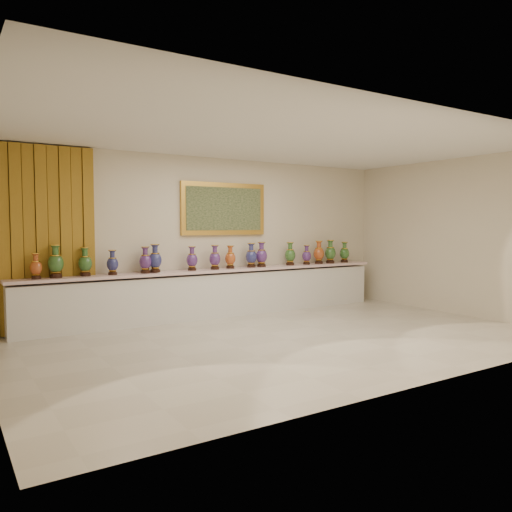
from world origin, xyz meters
The scene contains 20 objects.
ground centered at (0.00, 0.00, 0.00)m, with size 8.00×8.00×0.00m, color beige.
room centered at (-2.50, 2.44, 1.59)m, with size 8.00×8.00×8.00m.
counter centered at (0.00, 2.27, 0.44)m, with size 7.28×0.48×0.90m.
vase_0 centered at (-3.16, 2.23, 1.08)m, with size 0.23×0.23×0.40m.
vase_1 centered at (-2.87, 2.25, 1.13)m, with size 0.30×0.30×0.52m.
vase_2 centered at (-2.41, 2.28, 1.11)m, with size 0.25×0.25×0.47m.
vase_3 centered at (-1.98, 2.25, 1.09)m, with size 0.24×0.24×0.41m.
vase_4 centered at (-1.42, 2.22, 1.10)m, with size 0.23×0.23×0.46m.
vase_5 centered at (-1.24, 2.23, 1.12)m, with size 0.27×0.27×0.49m.
vase_6 centered at (-0.53, 2.25, 1.10)m, with size 0.22×0.22×0.44m.
vase_7 centered at (-0.08, 2.22, 1.10)m, with size 0.27×0.27×0.45m.
vase_8 centered at (0.27, 2.25, 1.10)m, with size 0.25×0.25×0.44m.
vase_9 centered at (0.74, 2.25, 1.11)m, with size 0.24×0.24×0.47m.
vase_10 centered at (0.97, 2.24, 1.12)m, with size 0.29×0.29×0.49m.
vase_11 centered at (1.68, 2.25, 1.11)m, with size 0.24×0.24×0.47m.
vase_12 centered at (2.09, 2.22, 1.08)m, with size 0.24×0.24×0.40m.
vase_13 centered at (2.44, 2.24, 1.12)m, with size 0.26×0.26×0.49m.
vase_14 centered at (2.74, 2.22, 1.12)m, with size 0.24×0.24×0.50m.
vase_15 centered at (3.15, 2.22, 1.10)m, with size 0.22×0.22×0.45m.
label_card centered at (-1.18, 2.13, 0.90)m, with size 0.10×0.06×0.00m, color white.
Camera 1 is at (-4.39, -6.00, 1.74)m, focal length 35.00 mm.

